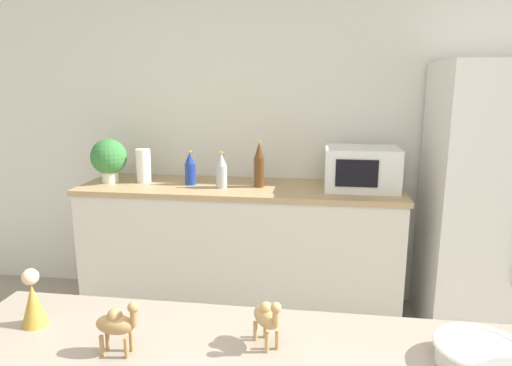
{
  "coord_description": "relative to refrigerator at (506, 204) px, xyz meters",
  "views": [
    {
      "loc": [
        0.03,
        -0.63,
        1.63
      ],
      "look_at": [
        -0.25,
        1.39,
        1.17
      ],
      "focal_mm": 32.0,
      "sensor_mm": 36.0,
      "label": 1
    }
  ],
  "objects": [
    {
      "name": "potted_plant",
      "position": [
        -2.65,
        0.03,
        0.22
      ],
      "size": [
        0.25,
        0.25,
        0.31
      ],
      "color": "silver",
      "rests_on": "back_counter"
    },
    {
      "name": "refrigerator",
      "position": [
        0.0,
        0.0,
        0.0
      ],
      "size": [
        0.93,
        0.72,
        1.75
      ],
      "color": "silver",
      "rests_on": "ground_plane"
    },
    {
      "name": "paper_towel_roll",
      "position": [
        -2.41,
        0.08,
        0.17
      ],
      "size": [
        0.1,
        0.1,
        0.24
      ],
      "color": "white",
      "rests_on": "back_counter"
    },
    {
      "name": "back_bottle_3",
      "position": [
        -1.6,
        0.14,
        0.19
      ],
      "size": [
        0.06,
        0.06,
        0.29
      ],
      "color": "#B2B7BC",
      "rests_on": "back_counter"
    },
    {
      "name": "back_bottle_0",
      "position": [
        -1.83,
        -0.02,
        0.17
      ],
      "size": [
        0.08,
        0.08,
        0.25
      ],
      "color": "#B2B7BC",
      "rests_on": "back_counter"
    },
    {
      "name": "fruit_bowl",
      "position": [
        -0.78,
        -1.93,
        0.11
      ],
      "size": [
        0.21,
        0.21,
        0.06
      ],
      "color": "white",
      "rests_on": "bar_counter"
    },
    {
      "name": "wise_man_figurine_crimson",
      "position": [
        -1.95,
        -1.9,
        0.15
      ],
      "size": [
        0.07,
        0.07,
        0.17
      ],
      "color": "#B28933",
      "rests_on": "bar_counter"
    },
    {
      "name": "camel_figurine_second",
      "position": [
        -1.29,
        -1.91,
        0.16
      ],
      "size": [
        0.1,
        0.11,
        0.14
      ],
      "color": "tan",
      "rests_on": "bar_counter"
    },
    {
      "name": "camel_figurine",
      "position": [
        -1.66,
        -2.0,
        0.16
      ],
      "size": [
        0.11,
        0.05,
        0.14
      ],
      "color": "#A87F4C",
      "rests_on": "bar_counter"
    },
    {
      "name": "wall_back",
      "position": [
        -1.21,
        0.39,
        0.4
      ],
      "size": [
        8.0,
        0.06,
        2.55
      ],
      "color": "silver",
      "rests_on": "ground_plane"
    },
    {
      "name": "back_bottle_2",
      "position": [
        -2.06,
        0.05,
        0.16
      ],
      "size": [
        0.08,
        0.08,
        0.24
      ],
      "color": "navy",
      "rests_on": "back_counter"
    },
    {
      "name": "back_counter",
      "position": [
        -1.71,
        0.06,
        -0.41
      ],
      "size": [
        2.21,
        0.63,
        0.93
      ],
      "color": "silver",
      "rests_on": "ground_plane"
    },
    {
      "name": "microwave",
      "position": [
        -0.9,
        0.08,
        0.19
      ],
      "size": [
        0.48,
        0.37,
        0.28
      ],
      "color": "white",
      "rests_on": "back_counter"
    },
    {
      "name": "back_bottle_1",
      "position": [
        -1.58,
        0.05,
        0.2
      ],
      "size": [
        0.07,
        0.07,
        0.32
      ],
      "color": "brown",
      "rests_on": "back_counter"
    }
  ]
}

